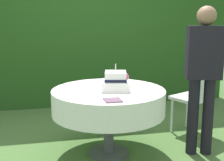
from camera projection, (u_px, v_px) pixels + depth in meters
name	position (u px, v px, depth m)	size (l,w,h in m)	color
ground_plane	(109.00, 153.00, 3.30)	(20.00, 20.00, 0.00)	#476B33
foliage_hedge	(83.00, 22.00, 5.16)	(5.08, 0.70, 2.84)	#234C19
cake_table	(109.00, 101.00, 3.18)	(1.21, 1.21, 0.73)	#4C4C51
wedding_cake	(116.00, 82.00, 3.11)	(0.35, 0.35, 0.28)	white
serving_plate_near	(91.00, 82.00, 3.48)	(0.13, 0.13, 0.01)	white
serving_plate_far	(82.00, 96.00, 2.86)	(0.11, 0.11, 0.01)	white
serving_plate_left	(123.00, 81.00, 3.55)	(0.14, 0.14, 0.01)	white
napkin_stack	(113.00, 100.00, 2.71)	(0.16, 0.16, 0.01)	#6B4C60
garden_chair	(196.00, 94.00, 3.73)	(0.53, 0.53, 0.89)	white
standing_person	(203.00, 71.00, 3.11)	(0.40, 0.29, 1.60)	black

